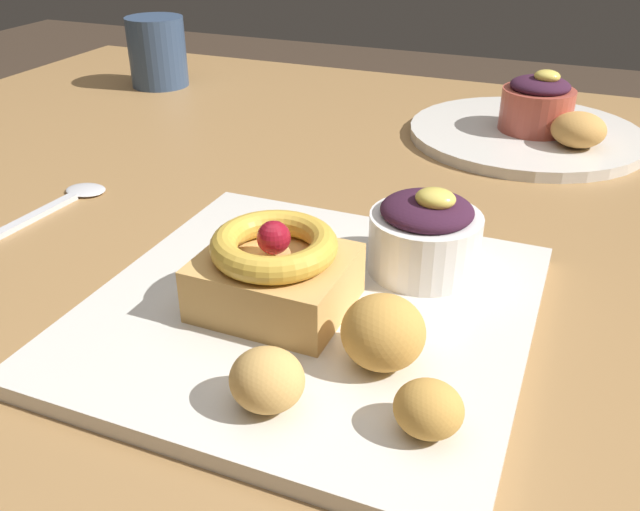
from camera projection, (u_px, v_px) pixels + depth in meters
dining_table at (307, 332)px, 0.60m from camera, size 1.28×1.15×0.73m
front_plate at (309, 312)px, 0.47m from camera, size 0.29×0.29×0.01m
cake_slice at (275, 271)px, 0.45m from camera, size 0.10×0.09×0.06m
berry_ramekin at (425, 234)px, 0.49m from camera, size 0.08×0.08×0.07m
fritter_front at (383, 332)px, 0.40m from camera, size 0.05×0.05×0.04m
fritter_middle at (428, 409)px, 0.35m from camera, size 0.04×0.03×0.03m
fritter_back at (267, 380)px, 0.37m from camera, size 0.04×0.04×0.03m
back_plate at (526, 134)px, 0.79m from camera, size 0.27×0.27×0.01m
back_ramekin at (537, 104)px, 0.77m from camera, size 0.08×0.08×0.07m
back_pastry at (579, 130)px, 0.73m from camera, size 0.06×0.06×0.04m
spoon at (65, 200)px, 0.64m from camera, size 0.04×0.13×0.00m
coffee_mug at (157, 52)px, 0.98m from camera, size 0.08×0.08×0.10m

